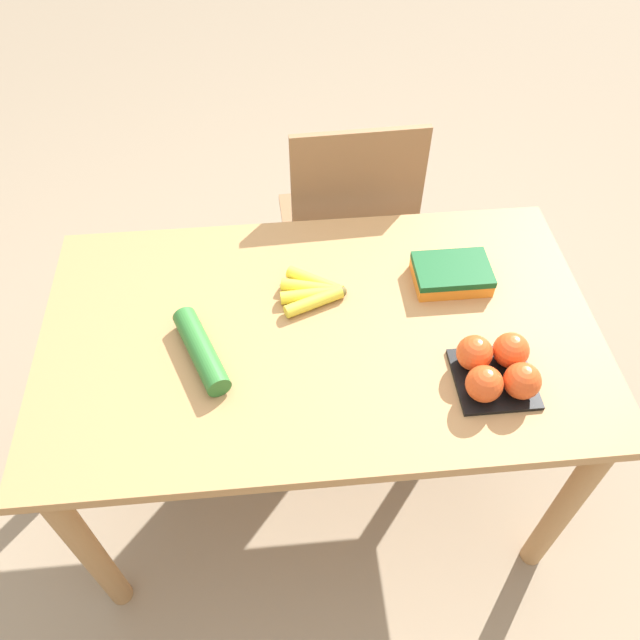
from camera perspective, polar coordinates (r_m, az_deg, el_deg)
ground_plane at (r=2.10m, az=0.00°, el=-13.68°), size 12.00×12.00×0.00m
dining_table at (r=1.56m, az=0.00°, el=-3.24°), size 1.32×0.78×0.74m
chair at (r=2.10m, az=2.58°, el=8.09°), size 0.44×0.42×0.94m
banana_bunch at (r=1.54m, az=-0.59°, el=2.63°), size 0.16×0.17×0.03m
tomato_pack at (r=1.41m, az=15.91°, el=-4.27°), size 0.17×0.17×0.09m
carrot_bag at (r=1.59m, az=11.96°, el=4.24°), size 0.19×0.13×0.05m
cucumber_near at (r=1.43m, az=-10.82°, el=-2.73°), size 0.14×0.24×0.06m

